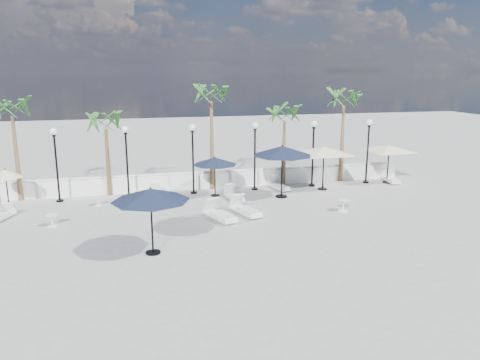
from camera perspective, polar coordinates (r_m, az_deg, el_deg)
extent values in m
plane|color=gray|center=(19.89, -2.92, -6.28)|extent=(100.00, 100.00, 0.00)
cube|color=white|center=(26.88, -5.99, -0.17)|extent=(26.00, 0.30, 0.90)
cube|color=white|center=(26.77, -6.01, 0.91)|extent=(26.00, 0.12, 0.08)
cylinder|color=black|center=(26.01, -21.11, -2.36)|extent=(0.36, 0.36, 0.10)
cylinder|color=black|center=(25.64, -21.42, 1.30)|extent=(0.10, 0.10, 3.50)
cylinder|color=black|center=(25.37, -21.74, 5.06)|extent=(0.18, 0.18, 0.10)
sphere|color=white|center=(25.34, -21.78, 5.53)|extent=(0.36, 0.36, 0.36)
cylinder|color=black|center=(25.78, -13.38, -1.96)|extent=(0.36, 0.36, 0.10)
cylinder|color=black|center=(25.40, -13.58, 1.75)|extent=(0.10, 0.10, 3.50)
cylinder|color=black|center=(25.13, -13.79, 5.55)|extent=(0.18, 0.18, 0.10)
sphere|color=white|center=(25.10, -13.82, 6.02)|extent=(0.36, 0.36, 0.36)
cylinder|color=black|center=(26.02, -5.66, -1.52)|extent=(0.36, 0.36, 0.10)
cylinder|color=black|center=(25.64, -5.75, 2.16)|extent=(0.10, 0.10, 3.50)
cylinder|color=black|center=(25.37, -5.83, 5.93)|extent=(0.18, 0.18, 0.10)
sphere|color=white|center=(25.35, -5.84, 6.40)|extent=(0.36, 0.36, 0.36)
cylinder|color=black|center=(26.71, 1.79, -1.07)|extent=(0.36, 0.36, 0.10)
cylinder|color=black|center=(26.35, 1.81, 2.51)|extent=(0.10, 0.10, 3.50)
cylinder|color=black|center=(26.09, 1.84, 6.19)|extent=(0.18, 0.18, 0.10)
sphere|color=white|center=(26.06, 1.84, 6.64)|extent=(0.36, 0.36, 0.36)
cylinder|color=black|center=(27.84, 8.74, -0.63)|extent=(0.36, 0.36, 0.10)
cylinder|color=black|center=(27.49, 8.87, 2.81)|extent=(0.10, 0.10, 3.50)
cylinder|color=black|center=(27.24, 8.99, 6.33)|extent=(0.18, 0.18, 0.10)
sphere|color=white|center=(27.21, 9.01, 6.77)|extent=(0.36, 0.36, 0.36)
cylinder|color=black|center=(29.34, 15.07, -0.23)|extent=(0.36, 0.36, 0.10)
cylinder|color=black|center=(29.01, 15.27, 3.04)|extent=(0.10, 0.10, 3.50)
cylinder|color=black|center=(28.77, 15.48, 6.37)|extent=(0.18, 0.18, 0.10)
sphere|color=white|center=(28.75, 15.50, 6.79)|extent=(0.36, 0.36, 0.36)
cone|color=brown|center=(26.68, -25.55, 2.34)|extent=(0.28, 0.28, 4.40)
cone|color=brown|center=(26.19, -15.80, 2.07)|extent=(0.28, 0.28, 3.60)
cone|color=brown|center=(26.48, -3.46, 4.20)|extent=(0.28, 0.28, 5.00)
cone|color=brown|center=(27.67, 5.37, 3.29)|extent=(0.28, 0.28, 3.80)
cone|color=brown|center=(29.02, 12.32, 4.31)|extent=(0.28, 0.28, 4.60)
cube|color=white|center=(23.93, -27.09, -4.06)|extent=(1.05, 1.66, 0.09)
cube|color=white|center=(24.35, -26.34, -2.92)|extent=(0.60, 0.53, 0.49)
cube|color=white|center=(25.50, -10.52, -1.80)|extent=(0.92, 1.67, 0.09)
cube|color=white|center=(25.27, -10.62, -1.72)|extent=(0.76, 1.16, 0.09)
cube|color=white|center=(26.03, -10.27, -0.76)|extent=(0.58, 0.49, 0.49)
cube|color=white|center=(22.04, 0.71, -3.87)|extent=(1.24, 2.12, 0.11)
cube|color=white|center=(21.78, 1.09, -3.74)|extent=(1.01, 1.48, 0.11)
cube|color=white|center=(22.59, -0.38, -2.37)|extent=(0.74, 0.64, 0.63)
cube|color=white|center=(21.33, -2.47, -4.45)|extent=(1.35, 2.15, 0.11)
cube|color=white|center=(21.07, -2.08, -4.33)|extent=(1.08, 1.51, 0.11)
cube|color=white|center=(21.89, -3.62, -2.89)|extent=(0.77, 0.68, 0.64)
cube|color=white|center=(24.54, -0.72, -2.13)|extent=(0.81, 1.82, 0.10)
cube|color=white|center=(24.30, -0.53, -2.03)|extent=(0.70, 1.25, 0.10)
cube|color=white|center=(25.10, -1.30, -0.95)|extent=(0.60, 0.49, 0.55)
cube|color=white|center=(26.80, 4.72, -0.87)|extent=(0.90, 1.79, 0.09)
cube|color=white|center=(26.58, 4.97, -0.77)|extent=(0.75, 1.24, 0.09)
cube|color=white|center=(27.31, 4.01, 0.15)|extent=(0.60, 0.50, 0.53)
cube|color=white|center=(29.82, 17.89, -0.02)|extent=(0.78, 1.81, 0.10)
cube|color=white|center=(29.59, 18.09, 0.07)|extent=(0.68, 1.24, 0.10)
cube|color=white|center=(30.37, 17.37, 0.93)|extent=(0.59, 0.48, 0.55)
cylinder|color=white|center=(24.63, -16.83, -2.97)|extent=(0.34, 0.34, 0.03)
cylinder|color=white|center=(24.58, -16.86, -2.54)|extent=(0.05, 0.05, 0.41)
cylinder|color=white|center=(24.53, -16.89, -2.05)|extent=(0.45, 0.45, 0.03)
cylinder|color=white|center=(22.09, -21.86, -5.21)|extent=(0.42, 0.42, 0.03)
cylinder|color=white|center=(22.02, -21.92, -4.62)|extent=(0.06, 0.06, 0.50)
cylinder|color=white|center=(21.95, -21.97, -3.97)|extent=(0.55, 0.55, 0.03)
cylinder|color=white|center=(23.22, 12.46, -3.67)|extent=(0.46, 0.46, 0.03)
cylinder|color=white|center=(23.15, 12.49, -3.05)|extent=(0.07, 0.07, 0.55)
cylinder|color=white|center=(23.08, 12.52, -2.37)|extent=(0.60, 0.60, 0.03)
cylinder|color=black|center=(17.89, -10.54, -8.68)|extent=(0.56, 0.56, 0.06)
cylinder|color=black|center=(17.49, -10.71, -5.06)|extent=(0.07, 0.07, 2.44)
cone|color=black|center=(17.19, -10.85, -1.77)|extent=(2.88, 2.88, 0.45)
sphere|color=black|center=(17.13, -10.89, -0.97)|extent=(0.08, 0.08, 0.08)
cylinder|color=black|center=(25.42, -3.04, -1.88)|extent=(0.49, 0.49, 0.05)
cylinder|color=black|center=(25.17, -3.07, 0.35)|extent=(0.06, 0.06, 2.08)
cone|color=black|center=(24.99, -3.10, 2.32)|extent=(2.43, 2.43, 0.39)
sphere|color=black|center=(24.95, -3.10, 2.81)|extent=(0.07, 0.07, 0.07)
cylinder|color=black|center=(25.26, 5.06, -1.99)|extent=(0.63, 0.63, 0.07)
cylinder|color=black|center=(24.95, 5.12, 0.95)|extent=(0.08, 0.08, 2.72)
cone|color=black|center=(24.73, 5.18, 3.57)|extent=(3.17, 3.17, 0.51)
sphere|color=black|center=(24.68, 5.19, 4.22)|extent=(0.09, 0.09, 0.09)
cylinder|color=black|center=(27.16, 10.01, -1.07)|extent=(0.55, 0.55, 0.06)
cylinder|color=black|center=(26.89, 10.11, 1.36)|extent=(0.07, 0.07, 2.42)
pyramid|color=beige|center=(26.67, 10.22, 3.96)|extent=(5.36, 5.36, 0.37)
cylinder|color=black|center=(29.71, 17.46, -0.26)|extent=(0.52, 0.52, 0.06)
cylinder|color=black|center=(29.49, 17.60, 1.83)|extent=(0.07, 0.07, 2.27)
pyramid|color=beige|center=(29.29, 17.76, 4.05)|extent=(4.93, 4.93, 0.35)
cylinder|color=black|center=(25.94, -26.32, -2.95)|extent=(0.50, 0.50, 0.05)
cylinder|color=black|center=(25.73, -26.52, -1.00)|extent=(0.06, 0.06, 1.88)
cone|color=beige|center=(25.57, -26.70, 0.70)|extent=(1.61, 1.61, 0.40)
sphere|color=black|center=(25.52, -26.75, 1.19)|extent=(0.07, 0.07, 0.07)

